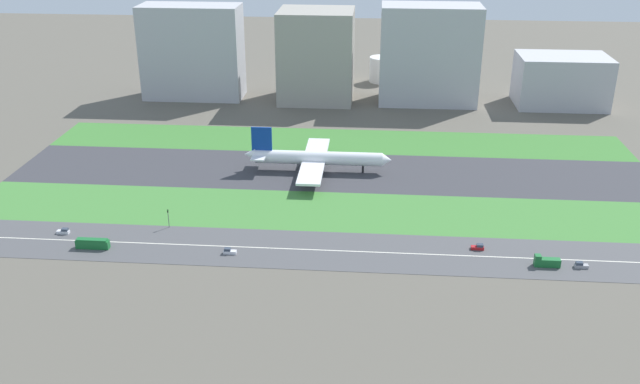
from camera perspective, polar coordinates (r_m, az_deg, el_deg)
ground_plane at (r=306.56m, az=1.01°, el=1.68°), size 800.00×800.00×0.00m
runway at (r=306.55m, az=1.01°, el=1.69°), size 280.00×46.00×0.10m
grass_median_north at (r=344.85m, az=1.46°, el=4.23°), size 280.00×36.00×0.10m
grass_median_south at (r=269.04m, az=0.44°, el=-1.56°), size 280.00×36.00×0.10m
highway at (r=240.56m, az=-0.14°, el=-4.80°), size 280.00×28.00×0.10m
highway_centerline at (r=240.53m, az=-0.14°, el=-4.79°), size 266.00×0.50×0.01m
airliner at (r=304.84m, az=-0.43°, el=2.82°), size 65.00×56.00×19.70m
car_3 at (r=245.14m, az=20.66°, el=-5.66°), size 4.40×1.80×2.00m
truck_0 at (r=241.85m, az=18.13°, el=-5.49°), size 8.40×2.50×4.00m
bus_0 at (r=253.60m, az=-18.20°, el=-4.05°), size 11.60×2.50×3.50m
car_2 at (r=267.98m, az=-20.34°, el=-3.05°), size 4.40×1.80×2.00m
car_1 at (r=246.72m, az=12.88°, el=-4.45°), size 4.40×1.80×2.00m
car_0 at (r=239.96m, az=-7.47°, el=-4.86°), size 4.40×1.80×2.00m
traffic_light at (r=260.31m, az=-12.37°, el=-2.02°), size 0.36×0.50×7.20m
terminal_building at (r=421.34m, az=-10.45°, el=11.26°), size 57.86×25.17×54.08m
hangar_building at (r=408.99m, az=-0.31°, el=11.14°), size 42.66×37.58×52.21m
office_tower at (r=408.22m, az=8.96°, el=11.09°), size 55.78×28.77×55.78m
cargo_warehouse at (r=423.62m, az=19.22°, el=8.64°), size 50.22×32.94×28.67m
fuel_tank_west at (r=456.33m, az=1.48°, el=10.00°), size 19.00×19.00×14.05m
fuel_tank_centre at (r=455.44m, az=5.15°, el=10.01°), size 16.59×16.59×16.04m
fuel_tank_east at (r=457.15m, az=8.96°, el=9.62°), size 20.86×20.86×12.18m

